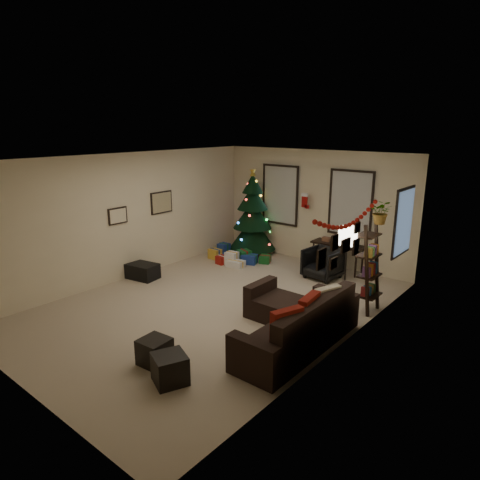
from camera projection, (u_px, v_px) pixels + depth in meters
The scene contains 29 objects.
floor at pixel (215, 305), 8.03m from camera, with size 7.00×7.00×0.00m, color tan.
ceiling at pixel (213, 158), 7.33m from camera, with size 7.00×7.00×0.00m, color white.
wall_back at pixel (314, 207), 10.29m from camera, with size 5.00×5.00×0.00m, color beige.
wall_front at pixel (13, 292), 5.08m from camera, with size 5.00×5.00×0.00m, color beige.
wall_left at pixel (129, 217), 9.22m from camera, with size 7.00×7.00×0.00m, color beige.
wall_right at pixel (343, 263), 6.15m from camera, with size 7.00×7.00×0.00m, color beige.
window_back_left at pixel (280, 195), 10.80m from camera, with size 1.05×0.06×1.50m.
window_back_right at pixel (351, 203), 9.63m from camera, with size 1.05×0.06×1.50m.
window_right_wall at pixel (404, 222), 8.03m from camera, with size 0.06×0.90×1.30m.
christmas_tree at pixel (252, 218), 11.08m from camera, with size 1.21×1.21×2.25m.
presents at pixel (236, 257), 10.54m from camera, with size 1.50×1.01×0.30m.
sofa at pixel (295, 324), 6.67m from camera, with size 1.69×2.47×0.82m.
pillow_red_a at pixel (287, 326), 5.79m from camera, with size 0.13×0.48×0.48m, color maroon.
pillow_red_b at pixel (309, 312), 6.22m from camera, with size 0.13×0.50×0.50m, color maroon.
pillow_cream at pixel (327, 301), 6.63m from camera, with size 0.13×0.45×0.45m, color #BCB399.
ottoman_near at pixel (155, 351), 6.03m from camera, with size 0.39×0.39×0.37m, color black.
ottoman_far at pixel (170, 369), 5.58m from camera, with size 0.41×0.41×0.39m, color black.
desk at pixel (338, 247), 9.78m from camera, with size 1.20×0.43×0.65m.
desk_chair at pixel (323, 263), 9.36m from camera, with size 0.65×0.61×0.67m, color black.
bookshelf at pixel (371, 270), 7.57m from camera, with size 0.30×0.48×1.63m.
potted_plant at pixel (382, 208), 7.49m from camera, with size 0.50×0.44×0.56m, color #4C4C4C.
floor_lamp at pixel (347, 241), 7.45m from camera, with size 0.33×0.33×1.56m.
art_map at pixel (161, 202), 9.83m from camera, with size 0.04×0.60×0.50m.
art_abstract at pixel (118, 216), 8.98m from camera, with size 0.04×0.45×0.35m.
gallery at pixel (340, 249), 6.05m from camera, with size 0.03×1.25×0.54m.
garland at pixel (348, 218), 6.15m from camera, with size 0.08×1.90×0.30m, color #A5140C, non-canonical shape.
stocking_left at pixel (305, 200), 10.20m from camera, with size 0.20×0.05×0.36m.
stocking_right at pixel (322, 201), 10.17m from camera, with size 0.20×0.05×0.36m.
storage_bin at pixel (143, 271), 9.39m from camera, with size 0.66×0.44×0.33m, color black.
Camera 1 is at (5.09, -5.45, 3.26)m, focal length 32.23 mm.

